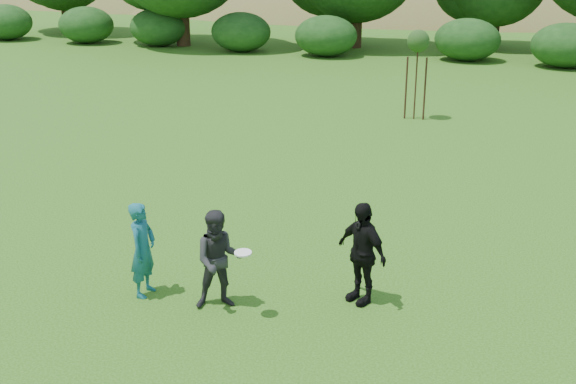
% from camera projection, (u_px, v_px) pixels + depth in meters
% --- Properties ---
extents(ground, '(120.00, 120.00, 0.00)m').
position_uv_depth(ground, '(233.00, 322.00, 11.10)').
color(ground, '#19470C').
rests_on(ground, ground).
extents(player_teal, '(0.39, 0.59, 1.60)m').
position_uv_depth(player_teal, '(143.00, 249.00, 11.71)').
color(player_teal, '#175868').
rests_on(player_teal, ground).
extents(player_grey, '(0.98, 0.89, 1.63)m').
position_uv_depth(player_grey, '(219.00, 260.00, 11.30)').
color(player_grey, '#27272A').
rests_on(player_grey, ground).
extents(player_black, '(1.06, 0.90, 1.70)m').
position_uv_depth(player_black, '(361.00, 253.00, 11.47)').
color(player_black, black).
rests_on(player_black, ground).
extents(frisbee, '(0.27, 0.27, 0.04)m').
position_uv_depth(frisbee, '(243.00, 253.00, 10.89)').
color(frisbee, white).
rests_on(frisbee, ground).
extents(sapling, '(0.70, 0.70, 2.85)m').
position_uv_depth(sapling, '(418.00, 44.00, 22.58)').
color(sapling, '#382016').
rests_on(sapling, ground).
extents(hillside, '(150.00, 72.00, 52.00)m').
position_uv_depth(hillside, '(457.00, 110.00, 77.08)').
color(hillside, olive).
rests_on(hillside, ground).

